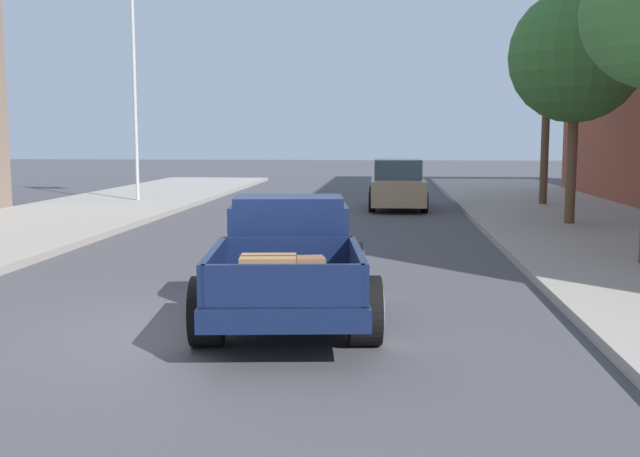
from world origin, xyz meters
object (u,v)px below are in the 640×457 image
(car_background_tan, at_px, (397,186))
(street_tree_second, at_px, (576,56))
(hotrod_truck_navy, at_px, (289,258))
(flagpole, at_px, (140,39))
(street_tree_third, at_px, (548,67))

(car_background_tan, height_order, street_tree_second, street_tree_second)
(hotrod_truck_navy, bearing_deg, flagpole, 114.81)
(hotrod_truck_navy, xyz_separation_m, street_tree_second, (6.05, 9.89, 3.66))
(car_background_tan, bearing_deg, hotrod_truck_navy, -96.25)
(flagpole, xyz_separation_m, street_tree_third, (13.86, -0.19, -1.08))
(car_background_tan, distance_m, street_tree_third, 6.31)
(flagpole, relative_size, street_tree_second, 1.53)
(hotrod_truck_navy, bearing_deg, car_background_tan, 83.75)
(street_tree_second, height_order, street_tree_third, street_tree_second)
(street_tree_second, xyz_separation_m, street_tree_third, (0.50, 5.74, 0.27))
(car_background_tan, xyz_separation_m, street_tree_second, (4.40, -5.13, 3.65))
(hotrod_truck_navy, bearing_deg, street_tree_third, 67.29)
(car_background_tan, xyz_separation_m, flagpole, (-8.96, 0.81, 5.00))
(hotrod_truck_navy, height_order, street_tree_second, street_tree_second)
(street_tree_third, bearing_deg, car_background_tan, -172.88)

